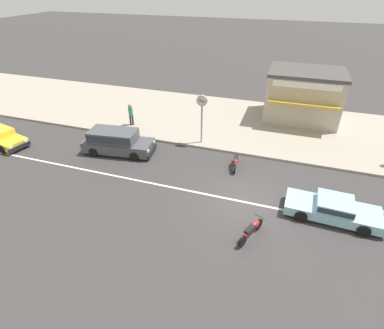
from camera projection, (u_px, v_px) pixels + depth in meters
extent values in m
plane|color=#383535|center=(244.00, 202.00, 15.72)|extent=(160.00, 160.00, 0.00)
cube|color=silver|center=(244.00, 202.00, 15.72)|extent=(50.40, 0.14, 0.01)
cube|color=#9E9384|center=(266.00, 126.00, 23.55)|extent=(68.00, 10.00, 0.15)
cube|color=#93C6D6|center=(332.00, 210.00, 14.54)|extent=(4.46, 1.88, 0.48)
cube|color=#93C6D6|center=(335.00, 204.00, 14.28)|extent=(1.71, 1.59, 0.42)
cube|color=#28333D|center=(335.00, 204.00, 14.28)|extent=(1.65, 1.62, 0.27)
cube|color=black|center=(383.00, 224.00, 13.91)|extent=(0.20, 1.65, 0.28)
cube|color=white|center=(382.00, 212.00, 14.28)|extent=(0.09, 0.24, 0.14)
cylinder|color=black|center=(361.00, 209.00, 14.81)|extent=(0.61, 0.25, 0.60)
cylinder|color=black|center=(364.00, 230.00, 13.55)|extent=(0.61, 0.25, 0.60)
cylinder|color=black|center=(303.00, 196.00, 15.64)|extent=(0.61, 0.25, 0.60)
cylinder|color=black|center=(301.00, 216.00, 14.38)|extent=(0.61, 0.25, 0.60)
cube|color=#47494F|center=(119.00, 145.00, 19.92)|extent=(4.71, 2.33, 0.70)
cube|color=#47494F|center=(113.00, 135.00, 19.59)|extent=(3.23, 1.97, 0.70)
cube|color=#28333D|center=(113.00, 135.00, 19.59)|extent=(3.11, 1.99, 0.45)
cube|color=black|center=(152.00, 151.00, 19.65)|extent=(0.34, 1.75, 0.28)
cube|color=white|center=(154.00, 142.00, 19.98)|extent=(0.11, 0.25, 0.14)
cube|color=white|center=(148.00, 151.00, 18.94)|extent=(0.11, 0.25, 0.14)
cylinder|color=black|center=(143.00, 144.00, 20.51)|extent=(0.62, 0.29, 0.60)
cylinder|color=black|center=(134.00, 156.00, 19.10)|extent=(0.62, 0.29, 0.60)
cylinder|color=black|center=(105.00, 140.00, 20.97)|extent=(0.62, 0.29, 0.60)
cylinder|color=black|center=(94.00, 152.00, 19.56)|extent=(0.62, 0.29, 0.60)
cube|color=yellow|center=(3.00, 139.00, 20.91)|extent=(3.97, 2.32, 0.48)
cube|color=black|center=(20.00, 147.00, 20.14)|extent=(0.44, 1.53, 0.28)
cube|color=white|center=(26.00, 141.00, 20.44)|extent=(0.13, 0.25, 0.14)
cube|color=white|center=(11.00, 148.00, 19.64)|extent=(0.13, 0.25, 0.14)
cylinder|color=black|center=(23.00, 140.00, 21.01)|extent=(0.63, 0.34, 0.60)
cylinder|color=black|center=(2.00, 149.00, 19.92)|extent=(0.63, 0.34, 0.60)
cylinder|color=black|center=(4.00, 133.00, 22.00)|extent=(0.63, 0.34, 0.60)
cylinder|color=black|center=(259.00, 224.00, 13.91)|extent=(0.30, 0.56, 0.56)
cylinder|color=black|center=(243.00, 241.00, 13.02)|extent=(0.30, 0.56, 0.56)
cube|color=red|center=(252.00, 229.00, 13.36)|extent=(0.57, 1.14, 0.18)
cube|color=black|center=(250.00, 229.00, 13.17)|extent=(0.46, 0.66, 0.12)
ellipsoid|color=red|center=(255.00, 224.00, 13.45)|extent=(0.37, 0.46, 0.22)
cylinder|color=#232326|center=(260.00, 217.00, 13.62)|extent=(0.53, 0.24, 0.03)
cylinder|color=black|center=(235.00, 169.00, 17.90)|extent=(0.17, 0.57, 0.56)
cylinder|color=black|center=(236.00, 159.00, 18.92)|extent=(0.17, 0.57, 0.56)
cube|color=red|center=(236.00, 161.00, 18.31)|extent=(0.26, 1.06, 0.18)
cube|color=black|center=(236.00, 158.00, 18.36)|extent=(0.30, 0.58, 0.12)
ellipsoid|color=red|center=(236.00, 161.00, 18.06)|extent=(0.29, 0.43, 0.22)
cylinder|color=#232326|center=(235.00, 162.00, 17.66)|extent=(0.56, 0.10, 0.03)
cylinder|color=#9E9EA3|center=(202.00, 124.00, 20.38)|extent=(0.12, 0.12, 2.69)
cylinder|color=#9E9EA3|center=(202.00, 101.00, 19.47)|extent=(0.72, 0.18, 0.72)
cylinder|color=white|center=(202.00, 101.00, 19.40)|extent=(0.63, 0.02, 0.63)
cylinder|color=white|center=(203.00, 100.00, 19.55)|extent=(0.63, 0.02, 0.63)
cube|color=black|center=(202.00, 101.00, 19.39)|extent=(0.28, 0.01, 0.20)
cube|color=black|center=(202.00, 101.00, 19.39)|extent=(0.51, 0.01, 0.11)
cylinder|color=#232838|center=(130.00, 119.00, 23.37)|extent=(0.14, 0.14, 0.85)
cylinder|color=#232838|center=(133.00, 120.00, 23.31)|extent=(0.14, 0.14, 0.85)
cylinder|color=#389956|center=(131.00, 111.00, 22.94)|extent=(0.34, 0.34, 0.64)
sphere|color=tan|center=(130.00, 105.00, 22.71)|extent=(0.23, 0.23, 0.23)
cube|color=#B2A893|center=(303.00, 96.00, 23.73)|extent=(5.54, 4.27, 3.63)
cube|color=#474442|center=(308.00, 72.00, 22.70)|extent=(5.66, 4.36, 0.24)
cube|color=gold|center=(303.00, 104.00, 21.61)|extent=(4.99, 0.90, 0.28)
cube|color=white|center=(307.00, 86.00, 21.19)|extent=(4.71, 0.08, 0.44)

